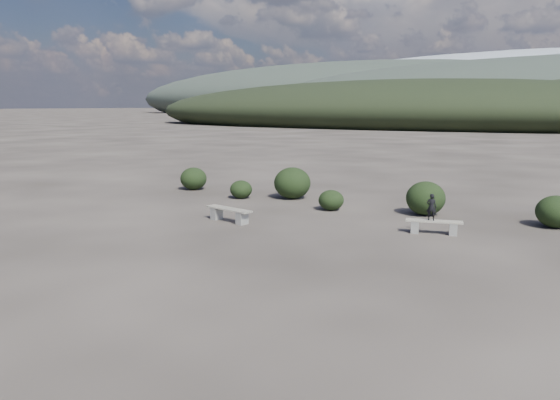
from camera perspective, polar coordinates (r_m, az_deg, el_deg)
The scene contains 10 objects.
ground at distance 14.43m, azimuth -9.88°, elevation -6.09°, with size 1200.00×1200.00×0.00m, color #292420.
bench_left at distance 18.70m, azimuth -5.35°, elevation -1.41°, with size 1.92×0.73×0.47m.
bench_right at distance 17.52m, azimuth 15.79°, elevation -2.61°, with size 1.74×0.79×0.43m.
seated_person at distance 17.40m, azimuth 15.55°, elevation -0.71°, with size 0.30×0.20×0.83m, color black.
shrub_a at distance 23.34m, azimuth -4.09°, elevation 1.11°, with size 0.95×0.95×0.78m, color black.
shrub_b at distance 23.21m, azimuth 1.29°, elevation 1.79°, with size 1.56×1.56×1.34m, color black.
shrub_c at distance 20.75m, azimuth 5.37°, elevation -0.01°, with size 0.97×0.97×0.77m, color black.
shrub_d at distance 20.41m, azimuth 14.97°, elevation 0.18°, with size 1.40×1.40×1.23m, color black.
shrub_e at distance 19.84m, azimuth 26.89°, elevation -1.10°, with size 1.26×1.26×1.05m, color black.
shrub_f at distance 26.03m, azimuth -9.03°, elevation 2.22°, with size 1.24×1.24×1.05m, color black.
Camera 1 is at (9.08, -10.50, 3.93)m, focal length 35.00 mm.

